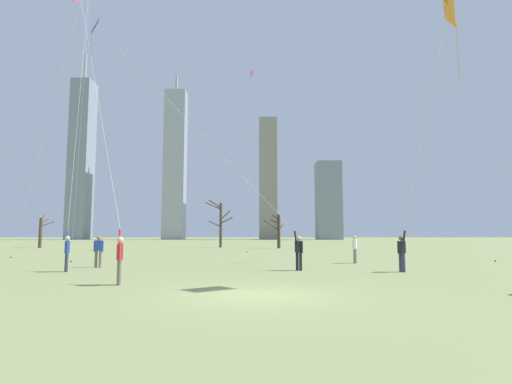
{
  "coord_description": "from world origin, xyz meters",
  "views": [
    {
      "loc": [
        0.01,
        -11.73,
        1.71
      ],
      "look_at": [
        0.0,
        6.0,
        3.53
      ],
      "focal_mm": 28.8,
      "sensor_mm": 36.0,
      "label": 1
    }
  ],
  "objects": [
    {
      "name": "kite_flyer_midfield_right_yellow",
      "position": [
        -9.18,
        8.68,
        4.6
      ],
      "size": [
        3.03,
        8.16,
        19.56
      ],
      "color": "#33384C",
      "rests_on": "ground"
    },
    {
      "name": "ground_plane",
      "position": [
        0.0,
        0.0,
        0.0
      ],
      "size": [
        400.0,
        400.0,
        0.0
      ],
      "primitive_type": "plane",
      "color": "#848E56"
    },
    {
      "name": "distant_kite_drifting_right_purple",
      "position": [
        -0.52,
        32.81,
        17.87
      ],
      "size": [
        0.57,
        6.89,
        20.42
      ],
      "color": "purple",
      "rests_on": "ground"
    },
    {
      "name": "bystander_strolling_midfield",
      "position": [
        5.84,
        12.64,
        0.9
      ],
      "size": [
        0.33,
        0.47,
        1.62
      ],
      "color": "#726656",
      "rests_on": "ground"
    },
    {
      "name": "kite_flyer_foreground_right_blue",
      "position": [
        -1.61,
        10.0,
        5.14
      ],
      "size": [
        14.02,
        8.98,
        17.17
      ],
      "color": "black",
      "rests_on": "ground"
    },
    {
      "name": "skyline_short_annex",
      "position": [
        3.84,
        118.83,
        19.31
      ],
      "size": [
        5.6,
        8.26,
        38.62
      ],
      "color": "gray",
      "rests_on": "ground"
    },
    {
      "name": "skyline_tall_tower",
      "position": [
        -54.63,
        114.79,
        25.09
      ],
      "size": [
        5.92,
        7.41,
        59.11
      ],
      "color": "gray",
      "rests_on": "ground"
    },
    {
      "name": "kite_flyer_far_back_pink",
      "position": [
        -5.93,
        4.3,
        4.33
      ],
      "size": [
        6.04,
        9.45,
        16.29
      ],
      "color": "#726656",
      "rests_on": "ground"
    },
    {
      "name": "skyline_wide_slab",
      "position": [
        22.48,
        115.06,
        12.0
      ],
      "size": [
        7.39,
        7.69,
        24.0
      ],
      "color": "gray",
      "rests_on": "ground"
    },
    {
      "name": "bare_tree_center",
      "position": [
        -4.56,
        40.8,
        3.24
      ],
      "size": [
        3.62,
        1.73,
        6.16
      ],
      "color": "#4C3828",
      "rests_on": "ground"
    },
    {
      "name": "bare_tree_left_of_center",
      "position": [
        2.68,
        37.97,
        2.21
      ],
      "size": [
        2.43,
        1.73,
        4.15
      ],
      "color": "#423326",
      "rests_on": "ground"
    },
    {
      "name": "bystander_far_off_by_trees",
      "position": [
        -8.09,
        9.52,
        0.9
      ],
      "size": [
        0.51,
        0.22,
        1.62
      ],
      "color": "#726656",
      "rests_on": "ground"
    },
    {
      "name": "bare_tree_far_right_edge",
      "position": [
        -26.75,
        39.53,
        2.12
      ],
      "size": [
        1.84,
        1.96,
        4.21
      ],
      "color": "#4C3828",
      "rests_on": "ground"
    },
    {
      "name": "kite_flyer_foreground_left_orange",
      "position": [
        6.68,
        5.74,
        3.21
      ],
      "size": [
        0.63,
        5.99,
        10.51
      ],
      "color": "#33384C",
      "rests_on": "ground"
    },
    {
      "name": "skyline_squat_block",
      "position": [
        -25.57,
        116.15,
        23.66
      ],
      "size": [
        6.55,
        5.77,
        52.56
      ],
      "color": "#9EA3AD",
      "rests_on": "ground"
    }
  ]
}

